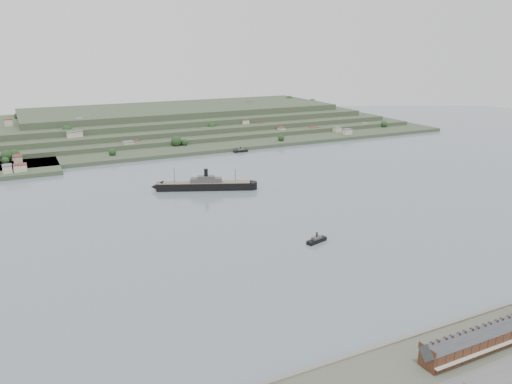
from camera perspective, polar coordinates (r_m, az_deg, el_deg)
name	(u,v)px	position (r m, az deg, el deg)	size (l,w,h in m)	color
ground	(287,221)	(346.65, 3.61, -3.34)	(1400.00, 1400.00, 0.00)	slate
terrace_row	(479,339)	(221.11, 24.15, -15.12)	(55.60, 9.80, 11.07)	#4C2C1B
far_peninsula	(164,124)	(709.71, -10.45, 7.67)	(760.00, 309.00, 30.00)	#33432D
steamship	(202,185)	(421.83, -6.22, 0.79)	(84.73, 43.04, 21.47)	black
tugboat	(317,240)	(311.47, 6.95, -5.46)	(15.37, 7.87, 6.68)	black
ferry_east	(241,151)	(569.23, -1.77, 4.73)	(16.74, 4.81, 6.26)	black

